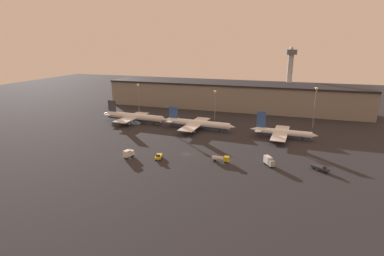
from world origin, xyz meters
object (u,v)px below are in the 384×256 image
(service_vehicle_1, at_px, (128,153))
(service_vehicle_3, at_px, (269,161))
(airplane_2, at_px, (282,133))
(service_vehicle_2, at_px, (159,156))
(service_vehicle_0, at_px, (320,168))
(control_tower, at_px, (290,71))
(airplane_1, at_px, (197,124))
(airplane_0, at_px, (134,117))
(service_vehicle_4, at_px, (221,159))

(service_vehicle_1, distance_m, service_vehicle_3, 62.39)
(airplane_2, bearing_deg, service_vehicle_3, -92.25)
(service_vehicle_2, bearing_deg, service_vehicle_3, 86.00)
(service_vehicle_0, distance_m, service_vehicle_1, 82.87)
(service_vehicle_0, xyz_separation_m, service_vehicle_2, (-68.29, -8.81, 0.02))
(service_vehicle_1, xyz_separation_m, control_tower, (65.94, 156.41, 25.57))
(service_vehicle_3, bearing_deg, airplane_1, -167.82)
(airplane_0, distance_m, airplane_2, 93.50)
(airplane_1, xyz_separation_m, service_vehicle_4, (25.08, -45.93, -1.89))
(service_vehicle_2, distance_m, service_vehicle_4, 27.92)
(airplane_2, distance_m, service_vehicle_0, 43.66)
(service_vehicle_1, bearing_deg, service_vehicle_2, -63.08)
(service_vehicle_1, bearing_deg, airplane_1, -1.49)
(service_vehicle_1, height_order, service_vehicle_4, service_vehicle_1)
(service_vehicle_0, bearing_deg, control_tower, 129.34)
(service_vehicle_4, bearing_deg, airplane_1, 117.06)
(airplane_0, height_order, airplane_2, airplane_2)
(airplane_2, relative_size, service_vehicle_2, 5.97)
(airplane_1, distance_m, control_tower, 116.47)
(airplane_2, height_order, control_tower, control_tower)
(service_vehicle_2, height_order, service_vehicle_3, service_vehicle_3)
(airplane_1, xyz_separation_m, service_vehicle_3, (45.37, -43.25, -1.41))
(airplane_2, bearing_deg, service_vehicle_4, -115.65)
(airplane_0, distance_m, service_vehicle_4, 84.36)
(airplane_0, relative_size, airplane_1, 1.05)
(airplane_0, distance_m, service_vehicle_1, 62.83)
(service_vehicle_3, xyz_separation_m, control_tower, (4.47, 145.73, 25.47))
(airplane_1, distance_m, service_vehicle_1, 56.31)
(service_vehicle_1, relative_size, service_vehicle_4, 0.72)
(airplane_0, xyz_separation_m, service_vehicle_3, (89.48, -45.53, -1.69))
(service_vehicle_0, xyz_separation_m, service_vehicle_4, (-40.85, -3.67, 0.50))
(service_vehicle_2, xyz_separation_m, service_vehicle_4, (27.44, 5.14, 0.48))
(airplane_0, height_order, service_vehicle_1, airplane_0)
(service_vehicle_3, bearing_deg, service_vehicle_2, -114.89)
(control_tower, bearing_deg, airplane_1, -115.93)
(service_vehicle_1, height_order, service_vehicle_2, service_vehicle_1)
(service_vehicle_3, xyz_separation_m, service_vehicle_4, (-20.28, -2.68, -0.48))
(airplane_1, bearing_deg, service_vehicle_2, -89.47)
(airplane_0, height_order, control_tower, control_tower)
(service_vehicle_0, distance_m, control_tower, 148.01)
(airplane_1, relative_size, control_tower, 0.98)
(airplane_2, distance_m, service_vehicle_4, 50.22)
(airplane_2, height_order, service_vehicle_2, airplane_2)
(airplane_0, relative_size, service_vehicle_2, 8.06)
(airplane_1, bearing_deg, service_vehicle_0, -29.48)
(airplane_1, distance_m, service_vehicle_3, 62.70)
(airplane_0, xyz_separation_m, control_tower, (93.95, 100.20, 23.78))
(airplane_2, relative_size, service_vehicle_3, 5.86)
(service_vehicle_4, bearing_deg, service_vehicle_0, 3.56)
(airplane_1, height_order, service_vehicle_2, airplane_1)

